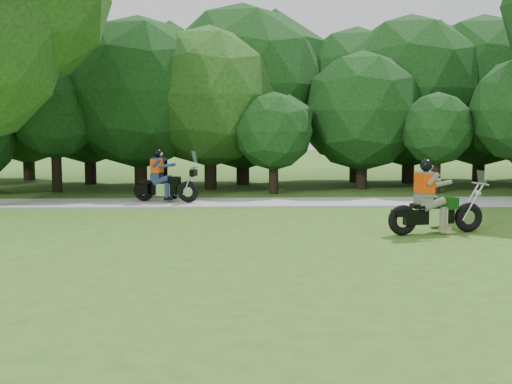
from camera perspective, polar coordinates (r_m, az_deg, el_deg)
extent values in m
plane|color=#375F1B|center=(12.66, 10.14, -5.46)|extent=(100.00, 100.00, 0.00)
cube|color=#9E9E99|center=(20.44, 5.38, -0.92)|extent=(60.00, 2.20, 0.06)
cylinder|color=black|center=(26.69, -1.18, 2.61)|extent=(0.54, 0.54, 1.80)
sphere|color=black|center=(26.69, -1.19, 9.30)|extent=(6.81, 6.81, 6.81)
cylinder|color=black|center=(24.77, -17.30, 2.07)|extent=(0.37, 0.37, 1.80)
sphere|color=black|center=(24.72, -17.44, 6.68)|extent=(3.36, 3.36, 3.36)
cylinder|color=black|center=(23.10, 1.57, 1.49)|extent=(0.34, 0.34, 1.33)
sphere|color=black|center=(23.02, 1.59, 5.42)|extent=(2.82, 2.82, 2.82)
cylinder|color=black|center=(25.16, 9.36, 1.98)|extent=(0.43, 0.43, 1.50)
sphere|color=black|center=(25.10, 9.45, 7.11)|extent=(4.61, 4.61, 4.61)
cylinder|color=black|center=(25.19, -10.21, 2.31)|extent=(0.49, 0.49, 1.80)
sphere|color=black|center=(25.17, -10.33, 8.67)|extent=(5.83, 5.83, 5.83)
cylinder|color=black|center=(24.75, -4.07, 2.33)|extent=(0.47, 0.47, 1.80)
sphere|color=#1E4012|center=(24.72, -4.12, 8.46)|extent=(5.38, 5.38, 5.38)
cylinder|color=black|center=(27.69, -14.51, 2.54)|extent=(0.48, 0.48, 1.80)
sphere|color=black|center=(27.67, -14.67, 8.16)|extent=(5.58, 5.58, 5.58)
cylinder|color=black|center=(29.74, 19.19, 2.63)|extent=(0.53, 0.53, 1.80)
sphere|color=black|center=(29.73, 19.39, 8.46)|extent=(6.54, 6.54, 6.54)
cylinder|color=black|center=(27.13, -8.29, 2.61)|extent=(0.40, 0.40, 1.80)
sphere|color=black|center=(27.09, -8.36, 7.22)|extent=(3.95, 3.95, 3.95)
cylinder|color=black|center=(28.11, 8.81, 2.71)|extent=(0.49, 0.49, 1.80)
sphere|color=black|center=(28.08, 8.90, 8.44)|extent=(5.86, 5.86, 5.86)
cylinder|color=black|center=(28.03, 13.37, 2.61)|extent=(0.52, 0.52, 1.80)
sphere|color=black|center=(28.02, 13.52, 8.70)|extent=(6.39, 6.39, 6.39)
cylinder|color=black|center=(24.11, 15.70, 1.64)|extent=(0.33, 0.33, 1.49)
sphere|color=black|center=(24.04, 15.81, 5.44)|extent=(2.64, 2.64, 2.64)
cylinder|color=black|center=(30.42, -19.54, 2.69)|extent=(0.50, 0.50, 1.80)
sphere|color=black|center=(30.40, -19.74, 8.11)|extent=(6.09, 6.09, 6.09)
torus|color=black|center=(14.84, 12.89, -2.45)|extent=(0.73, 0.35, 0.70)
torus|color=black|center=(15.71, 18.37, -2.15)|extent=(0.73, 0.35, 0.70)
cube|color=black|center=(15.15, 15.05, -2.15)|extent=(1.24, 0.51, 0.32)
cube|color=silver|center=(15.23, 15.60, -2.12)|extent=(0.54, 0.44, 0.40)
cube|color=black|center=(15.33, 16.51, -0.96)|extent=(0.57, 0.41, 0.26)
cube|color=black|center=(15.05, 14.63, -1.19)|extent=(0.58, 0.43, 0.10)
cylinder|color=silver|center=(15.68, 18.53, -0.88)|extent=(0.54, 0.16, 0.83)
cylinder|color=silver|center=(15.77, 19.30, 0.70)|extent=(0.18, 0.63, 0.04)
cube|color=#585E4C|center=(15.03, 14.65, -0.67)|extent=(0.38, 0.44, 0.24)
cube|color=#585E4C|center=(15.00, 14.75, 0.70)|extent=(0.35, 0.47, 0.56)
cube|color=#EB3E04|center=(15.00, 14.75, 0.77)|extent=(0.39, 0.51, 0.44)
sphere|color=black|center=(14.99, 14.89, 2.30)|extent=(0.28, 0.28, 0.28)
torus|color=black|center=(20.71, -9.95, 0.13)|extent=(0.71, 0.38, 0.68)
torus|color=black|center=(20.14, -6.05, 0.02)|extent=(0.71, 0.38, 0.68)
cube|color=black|center=(20.48, -8.50, 0.23)|extent=(1.10, 0.53, 0.31)
cube|color=silver|center=(20.42, -8.11, 0.21)|extent=(0.54, 0.45, 0.39)
cube|color=black|center=(20.30, -7.49, 1.02)|extent=(0.57, 0.42, 0.25)
cube|color=black|center=(20.50, -8.82, 0.94)|extent=(0.57, 0.44, 0.10)
cylinder|color=silver|center=(20.09, -5.96, 0.98)|extent=(0.38, 0.15, 0.87)
cylinder|color=silver|center=(20.00, -5.53, 2.16)|extent=(0.21, 0.61, 0.03)
cube|color=black|center=(20.49, -10.08, 0.20)|extent=(0.42, 0.23, 0.33)
cube|color=black|center=(20.88, -9.59, 0.32)|extent=(0.42, 0.23, 0.33)
cube|color=#1D234E|center=(20.49, -8.82, 1.31)|extent=(0.38, 0.44, 0.23)
cube|color=#1D234E|center=(20.45, -8.79, 2.29)|extent=(0.36, 0.46, 0.54)
cube|color=#EB3E04|center=(20.45, -8.79, 2.34)|extent=(0.40, 0.51, 0.43)
sphere|color=black|center=(20.42, -8.73, 3.43)|extent=(0.27, 0.27, 0.27)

